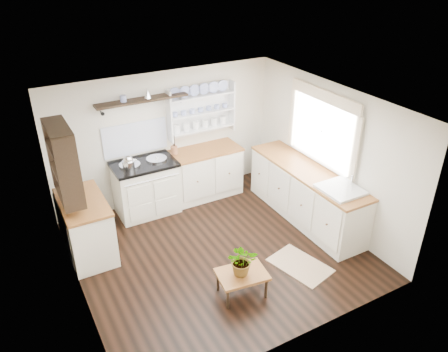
% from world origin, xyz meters
% --- Properties ---
extents(floor, '(4.00, 3.80, 0.01)m').
position_xyz_m(floor, '(0.00, 0.00, 0.00)').
color(floor, black).
rests_on(floor, ground).
extents(wall_back, '(4.00, 0.02, 2.30)m').
position_xyz_m(wall_back, '(0.00, 1.90, 1.15)').
color(wall_back, beige).
rests_on(wall_back, ground).
extents(wall_right, '(0.02, 3.80, 2.30)m').
position_xyz_m(wall_right, '(2.00, 0.00, 1.15)').
color(wall_right, beige).
rests_on(wall_right, ground).
extents(wall_left, '(0.02, 3.80, 2.30)m').
position_xyz_m(wall_left, '(-2.00, 0.00, 1.15)').
color(wall_left, beige).
rests_on(wall_left, ground).
extents(ceiling, '(4.00, 3.80, 0.01)m').
position_xyz_m(ceiling, '(0.00, 0.00, 2.30)').
color(ceiling, white).
rests_on(ceiling, wall_back).
extents(window, '(0.08, 1.55, 1.22)m').
position_xyz_m(window, '(1.95, 0.15, 1.56)').
color(window, white).
rests_on(window, wall_right).
extents(aga_cooker, '(1.04, 0.72, 0.96)m').
position_xyz_m(aga_cooker, '(-0.54, 1.57, 0.47)').
color(aga_cooker, white).
rests_on(aga_cooker, floor).
extents(back_cabinets, '(1.27, 0.63, 0.90)m').
position_xyz_m(back_cabinets, '(0.60, 1.60, 0.46)').
color(back_cabinets, silver).
rests_on(back_cabinets, floor).
extents(right_cabinets, '(0.62, 2.43, 0.90)m').
position_xyz_m(right_cabinets, '(1.70, 0.10, 0.46)').
color(right_cabinets, silver).
rests_on(right_cabinets, floor).
extents(belfast_sink, '(0.55, 0.60, 0.45)m').
position_xyz_m(belfast_sink, '(1.70, -0.65, 0.80)').
color(belfast_sink, white).
rests_on(belfast_sink, right_cabinets).
extents(left_cabinets, '(0.62, 1.13, 0.90)m').
position_xyz_m(left_cabinets, '(-1.70, 0.90, 0.46)').
color(left_cabinets, silver).
rests_on(left_cabinets, floor).
extents(plate_rack, '(1.20, 0.22, 0.90)m').
position_xyz_m(plate_rack, '(0.65, 1.86, 1.56)').
color(plate_rack, white).
rests_on(plate_rack, wall_back).
extents(high_shelf, '(1.50, 0.29, 0.16)m').
position_xyz_m(high_shelf, '(-0.40, 1.78, 1.91)').
color(high_shelf, black).
rests_on(high_shelf, wall_back).
extents(left_shelving, '(0.28, 0.80, 1.05)m').
position_xyz_m(left_shelving, '(-1.84, 0.90, 1.55)').
color(left_shelving, black).
rests_on(left_shelving, wall_left).
extents(kettle, '(0.19, 0.19, 0.24)m').
position_xyz_m(kettle, '(-0.82, 1.45, 1.05)').
color(kettle, silver).
rests_on(kettle, aga_cooker).
extents(utensil_crock, '(0.12, 0.12, 0.14)m').
position_xyz_m(utensil_crock, '(0.05, 1.68, 0.98)').
color(utensil_crock, brown).
rests_on(utensil_crock, back_cabinets).
extents(center_table, '(0.69, 0.54, 0.35)m').
position_xyz_m(center_table, '(-0.16, -0.96, 0.30)').
color(center_table, brown).
rests_on(center_table, floor).
extents(potted_plant, '(0.49, 0.47, 0.43)m').
position_xyz_m(potted_plant, '(-0.16, -0.96, 0.56)').
color(potted_plant, '#3F7233').
rests_on(potted_plant, center_table).
extents(floor_rug, '(0.74, 0.96, 0.02)m').
position_xyz_m(floor_rug, '(0.87, -0.89, 0.01)').
color(floor_rug, '#927A55').
rests_on(floor_rug, floor).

